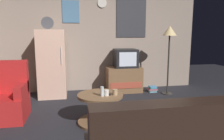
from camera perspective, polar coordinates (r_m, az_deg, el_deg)
The scene contains 13 objects.
ground_plane at distance 3.32m, azimuth 0.12°, elevation -15.59°, with size 12.00×12.00×0.00m, color #232328.
wall_with_art at distance 5.43m, azimuth -4.57°, elevation 8.52°, with size 5.20×0.12×2.61m.
fridge at distance 4.99m, azimuth -15.60°, elevation 1.68°, with size 0.60×0.62×1.77m.
tv_stand at distance 5.31m, azimuth 3.12°, elevation -2.48°, with size 0.84×0.53×0.61m.
crt_tv at distance 5.23m, azimuth 3.56°, elevation 3.16°, with size 0.54×0.51×0.44m.
standing_lamp at distance 5.12m, azimuth 15.02°, elevation 8.67°, with size 0.32×0.32×1.59m.
coffee_table at distance 3.48m, azimuth -3.12°, elevation -10.17°, with size 0.72×0.72×0.47m.
wine_glass at distance 3.27m, azimuth -2.64°, elevation -5.70°, with size 0.05×0.05×0.15m, color silver.
mug_ceramic_white at distance 3.31m, azimuth -1.50°, elevation -6.07°, with size 0.08×0.08×0.09m, color silver.
mug_ceramic_tan at distance 3.34m, azimuth 0.82°, elevation -5.92°, with size 0.08×0.08×0.09m, color tan.
remote_control at distance 3.33m, azimuth -1.72°, elevation -6.58°, with size 0.15×0.04×0.02m, color black.
armchair at distance 4.03m, azimuth -26.41°, elevation -6.91°, with size 0.68×0.68×0.96m.
book_stack at distance 5.38m, azimuth 10.72°, elevation -4.98°, with size 0.22×0.17×0.14m.
Camera 1 is at (-0.55, -2.95, 1.41)m, focal length 34.48 mm.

